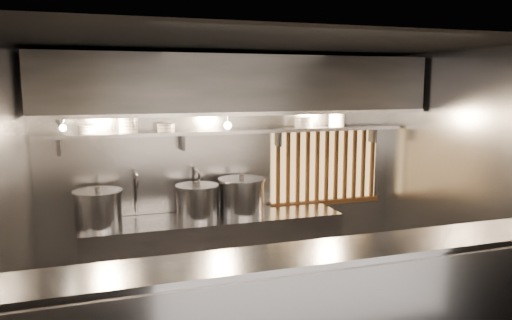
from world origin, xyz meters
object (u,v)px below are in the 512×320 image
pendant_bulb (228,125)px  heat_lamp (60,122)px  stock_pot_right (242,196)px  stock_pot_left (98,209)px  stock_pot_mid (197,201)px

pendant_bulb → heat_lamp: bearing=-169.0°
pendant_bulb → stock_pot_right: bearing=-8.4°
heat_lamp → stock_pot_right: 2.20m
pendant_bulb → stock_pot_left: 1.71m
heat_lamp → pendant_bulb: bearing=11.0°
heat_lamp → stock_pot_mid: 1.74m
heat_lamp → pendant_bulb: heat_lamp is taller
heat_lamp → stock_pot_mid: bearing=11.8°
pendant_bulb → stock_pot_mid: pendant_bulb is taller
pendant_bulb → stock_pot_mid: bearing=-171.8°
stock_pot_mid → stock_pot_right: (0.54, 0.03, 0.02)m
heat_lamp → pendant_bulb: size_ratio=1.87×
heat_lamp → stock_pot_mid: size_ratio=0.57×
stock_pot_mid → stock_pot_left: bearing=-179.4°
heat_lamp → stock_pot_right: size_ratio=0.60×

